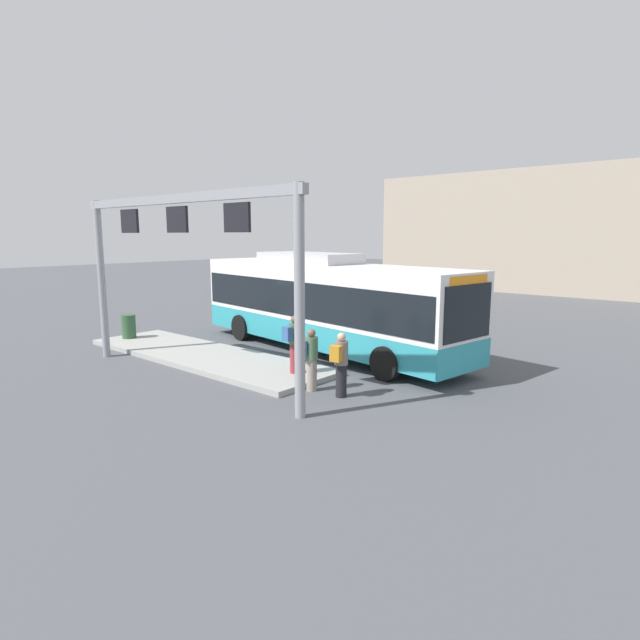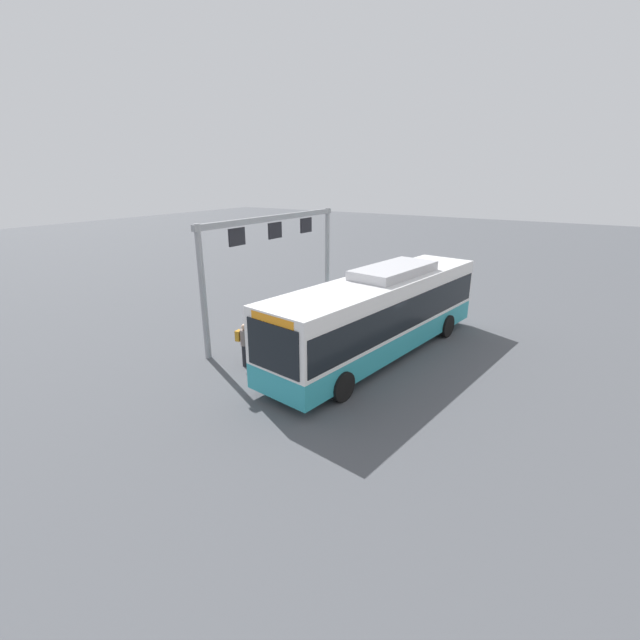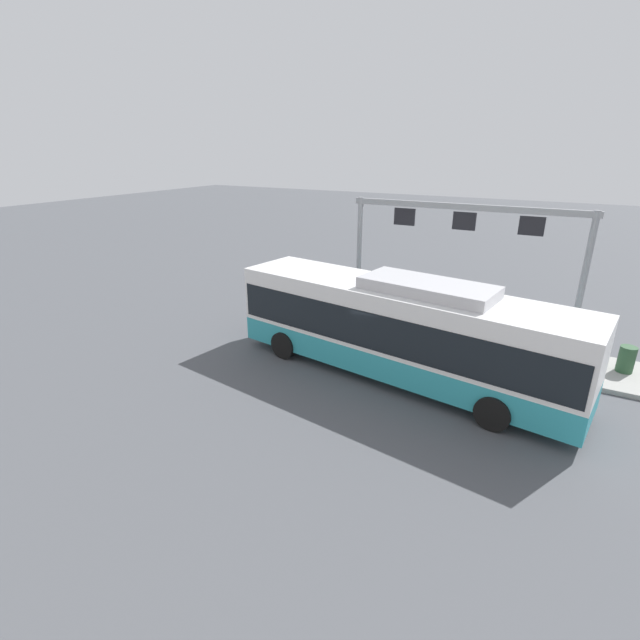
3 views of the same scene
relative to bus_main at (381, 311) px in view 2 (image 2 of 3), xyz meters
The scene contains 8 objects.
ground_plane 1.81m from the bus_main, ahead, with size 120.00×120.00×0.00m, color #4C4F54.
platform_curb 4.56m from the bus_main, 124.31° to the right, with size 10.00×2.80×0.16m, color #9E9E99.
bus_main is the anchor object (origin of this frame).
person_boarding 5.40m from the bus_main, 45.22° to the right, with size 0.38×0.55×1.67m.
person_waiting_near 3.77m from the bus_main, 63.33° to the right, with size 0.38×0.56×1.67m.
person_waiting_mid 4.87m from the bus_main, 54.07° to the right, with size 0.53×0.61×1.67m.
platform_sign_gantry 5.87m from the bus_main, 95.54° to the right, with size 9.40×0.24×5.20m.
trash_bin 7.77m from the bus_main, 150.70° to the right, with size 0.52×0.52×0.90m, color #2D5133.
Camera 2 is at (14.90, 6.58, 6.87)m, focal length 24.27 mm.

